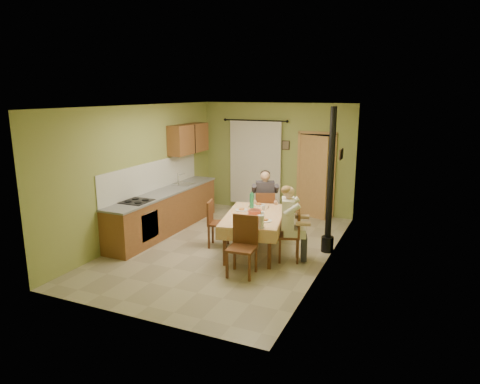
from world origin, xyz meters
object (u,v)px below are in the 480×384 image
at_px(dining_table, 254,233).
at_px(man_right, 290,215).
at_px(stove_flue, 329,201).
at_px(chair_near, 242,259).
at_px(man_far, 265,195).
at_px(chair_far, 265,222).
at_px(chair_right, 289,246).
at_px(chair_left, 218,232).

bearing_deg(dining_table, man_right, -22.87).
xyz_separation_m(man_right, stove_flue, (0.56, 0.75, 0.15)).
relative_size(chair_near, man_far, 0.73).
relative_size(man_right, stove_flue, 0.50).
relative_size(dining_table, stove_flue, 0.71).
xyz_separation_m(chair_far, man_right, (0.93, -1.22, 0.59)).
height_order(dining_table, chair_far, chair_far).
height_order(dining_table, man_far, man_far).
relative_size(dining_table, chair_right, 2.12).
bearing_deg(man_far, stove_flue, -40.79).
bearing_deg(man_right, man_far, 19.10).
bearing_deg(chair_left, chair_far, 137.37).
xyz_separation_m(chair_right, man_far, (-0.95, 1.23, 0.59)).
bearing_deg(chair_far, dining_table, -103.06).
height_order(chair_left, stove_flue, stove_flue).
bearing_deg(chair_far, stove_flue, -40.41).
xyz_separation_m(chair_far, chair_left, (-0.61, -1.08, -0.00)).
height_order(man_far, stove_flue, stove_flue).
bearing_deg(chair_near, dining_table, -84.19).
distance_m(dining_table, chair_right, 0.78).
distance_m(dining_table, chair_left, 0.79).
xyz_separation_m(dining_table, chair_far, (-0.18, 1.08, -0.09)).
relative_size(chair_far, man_far, 0.70).
relative_size(chair_near, chair_right, 1.08).
bearing_deg(chair_far, chair_right, -74.89).
bearing_deg(man_far, chair_near, -102.11).
xyz_separation_m(chair_near, man_far, (-0.40, 2.17, 0.59)).
distance_m(chair_far, stove_flue, 1.73).
bearing_deg(dining_table, chair_left, 166.85).
height_order(chair_far, man_far, man_far).
xyz_separation_m(chair_near, man_right, (0.53, 0.94, 0.59)).
bearing_deg(chair_left, man_right, 71.29).
distance_m(chair_near, man_far, 2.29).
height_order(dining_table, chair_near, chair_near).
bearing_deg(chair_far, chair_near, -102.19).
distance_m(chair_far, man_right, 1.65).
height_order(chair_far, chair_left, chair_far).
xyz_separation_m(chair_near, chair_right, (0.54, 0.94, -0.00)).
distance_m(man_far, stove_flue, 1.58).
relative_size(chair_far, stove_flue, 0.35).
relative_size(chair_far, man_right, 0.70).
xyz_separation_m(dining_table, man_far, (-0.19, 1.10, 0.50)).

